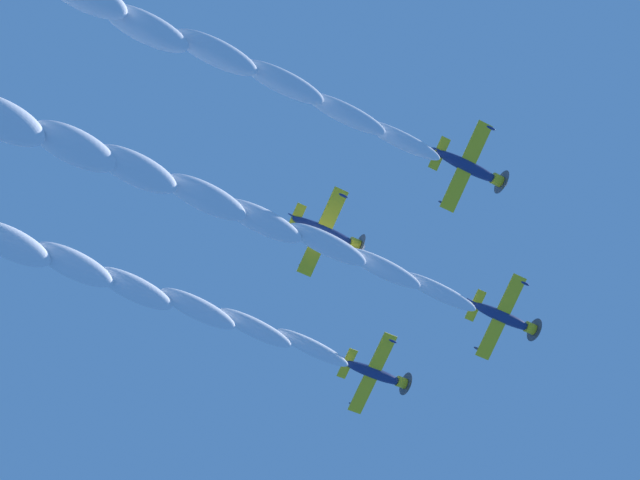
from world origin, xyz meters
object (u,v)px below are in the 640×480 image
object	(u,v)px
airplane_right_wingman	(470,168)
airplane_slot_tail	(327,233)
airplane_lead	(505,318)
airplane_left_wingman	(376,374)

from	to	relation	value
airplane_right_wingman	airplane_slot_tail	world-z (taller)	airplane_right_wingman
airplane_lead	airplane_slot_tail	bearing A→B (deg)	-144.71
airplane_left_wingman	airplane_lead	bearing A→B (deg)	-18.32
airplane_lead	airplane_left_wingman	xyz separation A→B (m)	(-12.19, 4.03, 0.64)
airplane_right_wingman	airplane_slot_tail	distance (m)	13.56
airplane_lead	airplane_right_wingman	distance (m)	14.11
airplane_right_wingman	airplane_slot_tail	bearing A→B (deg)	164.23
airplane_lead	airplane_right_wingman	world-z (taller)	airplane_right_wingman
airplane_right_wingman	airplane_left_wingman	bearing A→B (deg)	120.53
airplane_lead	airplane_slot_tail	xyz separation A→B (m)	(-14.59, -10.32, 0.21)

